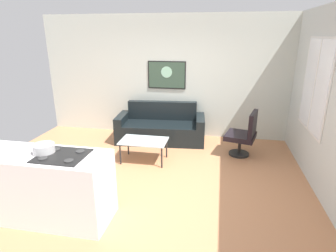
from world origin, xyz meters
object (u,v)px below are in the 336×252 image
at_px(armchair, 244,134).
at_px(wall_painting, 167,75).
at_px(couch, 161,128).
at_px(coffee_table, 144,142).
at_px(mixing_bowl, 44,149).

xyz_separation_m(armchair, wall_painting, (-1.77, 0.99, 0.99)).
relative_size(couch, coffee_table, 2.29).
height_order(armchair, wall_painting, wall_painting).
height_order(couch, wall_painting, wall_painting).
distance_m(mixing_bowl, wall_painting, 3.64).
bearing_deg(coffee_table, mixing_bowl, -112.20).
bearing_deg(couch, coffee_table, -94.58).
height_order(mixing_bowl, wall_painting, wall_painting).
bearing_deg(couch, mixing_bowl, -105.89).
distance_m(couch, coffee_table, 1.14).
bearing_deg(armchair, couch, 164.08).
xyz_separation_m(couch, mixing_bowl, (-0.86, -3.02, 0.69)).
bearing_deg(coffee_table, couch, 85.42).
xyz_separation_m(coffee_table, wall_painting, (0.14, 1.61, 1.06)).
relative_size(coffee_table, mixing_bowl, 3.34).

